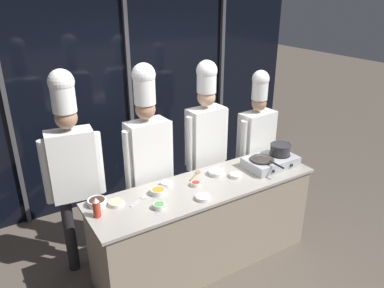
# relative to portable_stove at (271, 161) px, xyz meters

# --- Properties ---
(ground_plane) EXTENTS (24.00, 24.00, 0.00)m
(ground_plane) POSITION_rel_portable_stove_xyz_m (-0.83, 0.02, -0.99)
(ground_plane) COLOR brown
(window_wall_back) EXTENTS (5.16, 0.09, 2.70)m
(window_wall_back) POSITION_rel_portable_stove_xyz_m (-0.83, 1.83, 0.36)
(window_wall_back) COLOR black
(window_wall_back) RESTS_ON ground_plane
(demo_counter) EXTENTS (2.34, 0.66, 0.93)m
(demo_counter) POSITION_rel_portable_stove_xyz_m (-0.83, 0.02, -0.52)
(demo_counter) COLOR gray
(demo_counter) RESTS_ON ground_plane
(portable_stove) EXTENTS (0.56, 0.36, 0.12)m
(portable_stove) POSITION_rel_portable_stove_xyz_m (0.00, 0.00, 0.00)
(portable_stove) COLOR #B2B5BA
(portable_stove) RESTS_ON demo_counter
(frying_pan) EXTENTS (0.26, 0.45, 0.04)m
(frying_pan) POSITION_rel_portable_stove_xyz_m (-0.13, -0.01, 0.08)
(frying_pan) COLOR #38332D
(frying_pan) RESTS_ON portable_stove
(stock_pot) EXTENTS (0.25, 0.22, 0.11)m
(stock_pot) POSITION_rel_portable_stove_xyz_m (0.13, 0.00, 0.12)
(stock_pot) COLOR #333335
(stock_pot) RESTS_ON portable_stove
(squeeze_bottle_chili) EXTENTS (0.06, 0.06, 0.18)m
(squeeze_bottle_chili) POSITION_rel_portable_stove_xyz_m (-1.91, 0.06, 0.03)
(squeeze_bottle_chili) COLOR red
(squeeze_bottle_chili) RESTS_ON demo_counter
(prep_bowl_soy_glaze) EXTENTS (0.17, 0.17, 0.06)m
(prep_bowl_soy_glaze) POSITION_rel_portable_stove_xyz_m (-1.85, 0.24, -0.02)
(prep_bowl_soy_glaze) COLOR white
(prep_bowl_soy_glaze) RESTS_ON demo_counter
(prep_bowl_bean_sprouts) EXTENTS (0.13, 0.13, 0.04)m
(prep_bowl_bean_sprouts) POSITION_rel_portable_stove_xyz_m (-0.47, 0.00, -0.03)
(prep_bowl_bean_sprouts) COLOR white
(prep_bowl_bean_sprouts) RESTS_ON demo_counter
(prep_bowl_onion) EXTENTS (0.11, 0.11, 0.04)m
(prep_bowl_onion) POSITION_rel_portable_stove_xyz_m (-1.16, 0.22, -0.03)
(prep_bowl_onion) COLOR white
(prep_bowl_onion) RESTS_ON demo_counter
(prep_bowl_scallions) EXTENTS (0.11, 0.11, 0.05)m
(prep_bowl_scallions) POSITION_rel_portable_stove_xyz_m (-1.41, -0.11, -0.03)
(prep_bowl_scallions) COLOR white
(prep_bowl_scallions) RESTS_ON demo_counter
(prep_bowl_rice) EXTENTS (0.14, 0.14, 0.03)m
(prep_bowl_rice) POSITION_rel_portable_stove_xyz_m (-1.00, -0.18, -0.04)
(prep_bowl_rice) COLOR white
(prep_bowl_rice) RESTS_ON demo_counter
(prep_bowl_chicken) EXTENTS (0.17, 0.17, 0.04)m
(prep_bowl_chicken) POSITION_rel_portable_stove_xyz_m (-0.61, 0.15, -0.03)
(prep_bowl_chicken) COLOR white
(prep_bowl_chicken) RESTS_ON demo_counter
(prep_bowl_chili_flakes) EXTENTS (0.10, 0.10, 0.04)m
(prep_bowl_chili_flakes) POSITION_rel_portable_stove_xyz_m (-0.92, 0.06, -0.03)
(prep_bowl_chili_flakes) COLOR white
(prep_bowl_chili_flakes) RESTS_ON demo_counter
(prep_bowl_ginger) EXTENTS (0.14, 0.14, 0.04)m
(prep_bowl_ginger) POSITION_rel_portable_stove_xyz_m (-1.71, 0.15, -0.03)
(prep_bowl_ginger) COLOR white
(prep_bowl_ginger) RESTS_ON demo_counter
(prep_bowl_carrots) EXTENTS (0.14, 0.14, 0.05)m
(prep_bowl_carrots) POSITION_rel_portable_stove_xyz_m (-1.30, 0.12, -0.03)
(prep_bowl_carrots) COLOR white
(prep_bowl_carrots) RESTS_ON demo_counter
(serving_spoon_slotted) EXTENTS (0.21, 0.15, 0.02)m
(serving_spoon_slotted) POSITION_rel_portable_stove_xyz_m (-0.78, 0.27, -0.05)
(serving_spoon_slotted) COLOR olive
(serving_spoon_slotted) RESTS_ON demo_counter
(serving_spoon_solid) EXTENTS (0.20, 0.12, 0.02)m
(serving_spoon_solid) POSITION_rel_portable_stove_xyz_m (-1.48, 0.11, -0.05)
(serving_spoon_solid) COLOR #B2B5BA
(serving_spoon_solid) RESTS_ON demo_counter
(chef_head) EXTENTS (0.56, 0.28, 2.09)m
(chef_head) POSITION_rel_portable_stove_xyz_m (-1.93, 0.64, 0.24)
(chef_head) COLOR #232326
(chef_head) RESTS_ON ground_plane
(chef_sous) EXTENTS (0.55, 0.24, 2.08)m
(chef_sous) POSITION_rel_portable_stove_xyz_m (-1.20, 0.54, 0.23)
(chef_sous) COLOR #4C4C51
(chef_sous) RESTS_ON ground_plane
(chef_line) EXTENTS (0.56, 0.24, 2.03)m
(chef_line) POSITION_rel_portable_stove_xyz_m (-0.45, 0.58, 0.21)
(chef_line) COLOR #232326
(chef_line) RESTS_ON ground_plane
(chef_pastry) EXTENTS (0.58, 0.27, 1.85)m
(chef_pastry) POSITION_rel_portable_stove_xyz_m (0.26, 0.53, 0.06)
(chef_pastry) COLOR #2D3856
(chef_pastry) RESTS_ON ground_plane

